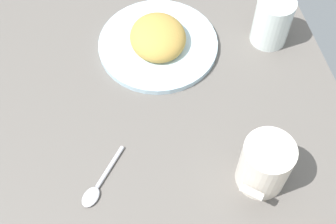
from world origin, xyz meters
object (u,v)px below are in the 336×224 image
Objects in this scene: glass_of_milk at (272,22)px; spoon at (98,186)px; coffee_mug_black at (265,164)px; plate_of_food at (158,41)px.

glass_of_milk reaches higher than spoon.
coffee_mug_black is 0.96× the size of spoon.
coffee_mug_black is at bearing -20.69° from glass_of_milk.
plate_of_food is at bearing 151.11° from spoon.
coffee_mug_black is (30.38, 10.79, 3.34)cm from plate_of_food.
glass_of_milk reaches higher than plate_of_food.
spoon is (26.77, -14.77, -1.28)cm from plate_of_food.
plate_of_food is 30.60cm from spoon.
plate_of_food is 2.36× the size of coffee_mug_black.
coffee_mug_black is at bearing 81.95° from spoon.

